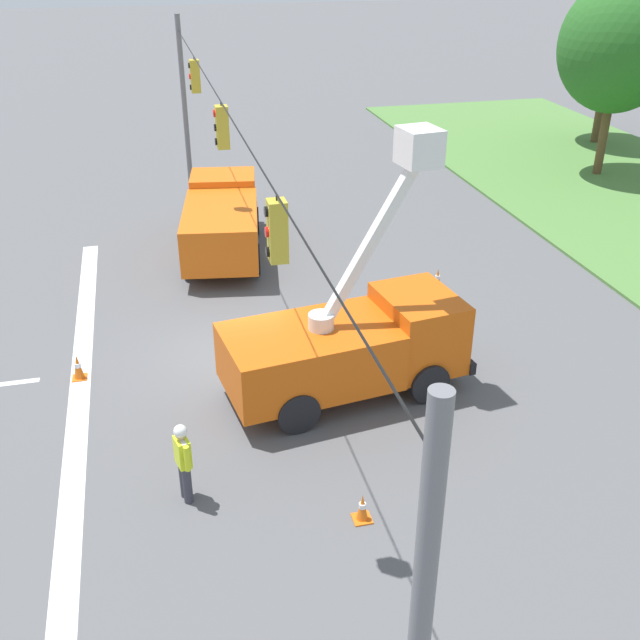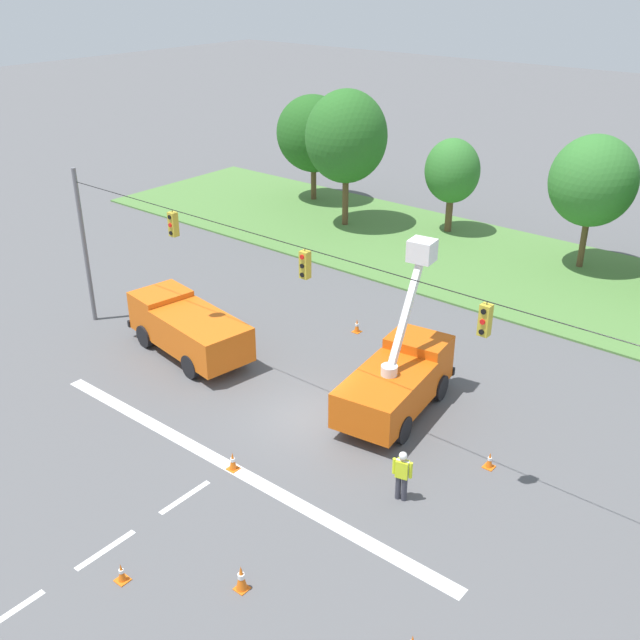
% 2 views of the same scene
% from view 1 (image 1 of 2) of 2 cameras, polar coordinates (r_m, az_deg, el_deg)
% --- Properties ---
extents(ground_plane, '(200.00, 200.00, 0.00)m').
position_cam_1_polar(ground_plane, '(19.90, -6.40, -2.75)').
color(ground_plane, '#565659').
extents(lane_markings, '(17.60, 15.25, 0.01)m').
position_cam_1_polar(lane_markings, '(20.13, -21.94, -4.42)').
color(lane_markings, silver).
rests_on(lane_markings, ground).
extents(signal_gantry, '(26.20, 0.33, 7.20)m').
position_cam_1_polar(signal_gantry, '(18.07, -7.15, 9.45)').
color(signal_gantry, slate).
rests_on(signal_gantry, ground).
extents(tree_far_west, '(5.24, 4.62, 7.18)m').
position_cam_1_polar(tree_far_west, '(41.68, 21.20, 18.59)').
color(tree_far_west, brown).
rests_on(tree_far_west, ground).
extents(tree_west, '(4.88, 5.12, 8.39)m').
position_cam_1_polar(tree_west, '(35.77, 21.84, 18.82)').
color(tree_west, brown).
rests_on(tree_west, ground).
extents(utility_truck_bucket_lift, '(3.14, 6.07, 6.27)m').
position_cam_1_polar(utility_truck_bucket_lift, '(17.68, 2.38, -1.65)').
color(utility_truck_bucket_lift, '#D6560F').
rests_on(utility_truck_bucket_lift, ground).
extents(utility_truck_support_near, '(6.58, 3.32, 2.20)m').
position_cam_1_polar(utility_truck_support_near, '(25.81, -7.46, 7.60)').
color(utility_truck_support_near, orange).
rests_on(utility_truck_support_near, ground).
extents(road_worker, '(0.63, 0.33, 1.77)m').
position_cam_1_polar(road_worker, '(14.86, -10.38, -10.32)').
color(road_worker, '#383842').
rests_on(road_worker, ground).
extents(traffic_cone_foreground_left, '(0.36, 0.36, 0.64)m').
position_cam_1_polar(traffic_cone_foreground_left, '(23.66, 8.94, 3.12)').
color(traffic_cone_foreground_left, orange).
rests_on(traffic_cone_foreground_left, ground).
extents(traffic_cone_mid_left, '(0.36, 0.36, 0.59)m').
position_cam_1_polar(traffic_cone_mid_left, '(14.66, 3.24, -14.11)').
color(traffic_cone_mid_left, orange).
rests_on(traffic_cone_mid_left, ground).
extents(traffic_cone_mid_right, '(0.36, 0.36, 0.66)m').
position_cam_1_polar(traffic_cone_mid_right, '(19.64, -17.96, -3.43)').
color(traffic_cone_mid_right, orange).
rests_on(traffic_cone_mid_right, ground).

